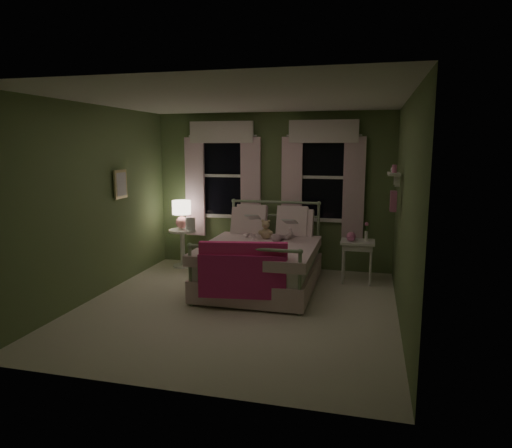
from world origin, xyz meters
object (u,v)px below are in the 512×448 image
(teddy_bear, at_px, (266,231))
(nightstand_right, at_px, (358,247))
(bed, at_px, (262,262))
(child_left, at_px, (251,221))
(nightstand_left, at_px, (182,243))
(table_lamp, at_px, (182,212))
(child_right, at_px, (286,221))

(teddy_bear, distance_m, nightstand_right, 1.40)
(bed, height_order, teddy_bear, bed)
(nightstand_right, bearing_deg, child_left, -174.97)
(teddy_bear, xyz_separation_m, nightstand_right, (1.35, 0.30, -0.24))
(nightstand_left, relative_size, table_lamp, 1.36)
(nightstand_right, bearing_deg, child_right, -172.35)
(child_right, distance_m, nightstand_left, 1.97)
(bed, height_order, nightstand_right, bed)
(table_lamp, bearing_deg, child_right, -11.29)
(child_right, bearing_deg, bed, 76.99)
(teddy_bear, bearing_deg, table_lamp, 161.50)
(table_lamp, bearing_deg, nightstand_right, -4.47)
(nightstand_left, height_order, nightstand_right, same)
(child_right, distance_m, teddy_bear, 0.35)
(nightstand_left, distance_m, nightstand_right, 2.94)
(bed, bearing_deg, nightstand_right, 22.76)
(bed, relative_size, nightstand_right, 3.18)
(teddy_bear, bearing_deg, child_left, 150.50)
(bed, bearing_deg, child_right, 56.40)
(child_left, xyz_separation_m, nightstand_left, (-1.31, 0.37, -0.49))
(child_left, relative_size, nightstand_left, 1.06)
(child_right, bearing_deg, nightstand_left, 9.30)
(nightstand_right, bearing_deg, bed, -157.24)
(bed, bearing_deg, table_lamp, 153.41)
(child_left, bearing_deg, child_right, 154.54)
(table_lamp, height_order, nightstand_right, table_lamp)
(nightstand_right, bearing_deg, table_lamp, 175.53)
(child_left, height_order, child_right, child_right)
(nightstand_left, xyz_separation_m, nightstand_right, (2.93, -0.23, 0.13))
(child_left, bearing_deg, nightstand_right, 159.57)
(child_right, relative_size, nightstand_right, 1.10)
(bed, xyz_separation_m, nightstand_right, (1.35, 0.56, 0.17))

